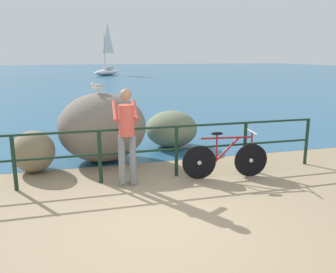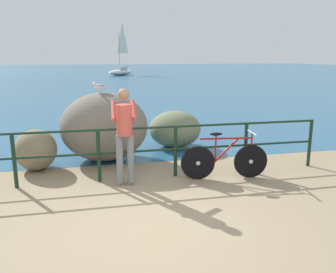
{
  "view_description": "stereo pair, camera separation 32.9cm",
  "coord_description": "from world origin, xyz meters",
  "px_view_note": "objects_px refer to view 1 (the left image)",
  "views": [
    {
      "loc": [
        -1.16,
        -4.4,
        2.34
      ],
      "look_at": [
        0.68,
        2.35,
        0.72
      ],
      "focal_mm": 37.4,
      "sensor_mm": 36.0,
      "label": 1
    },
    {
      "loc": [
        -0.84,
        -4.48,
        2.34
      ],
      "look_at": [
        0.68,
        2.35,
        0.72
      ],
      "focal_mm": 37.4,
      "sensor_mm": 36.0,
      "label": 2
    }
  ],
  "objects_px": {
    "breakwater_boulder_left": "(33,151)",
    "bicycle": "(226,158)",
    "breakwater_boulder_right": "(171,129)",
    "sailboat": "(107,69)",
    "breakwater_boulder_main": "(102,127)",
    "person_at_railing": "(127,133)",
    "seagull": "(97,86)"
  },
  "relations": [
    {
      "from": "bicycle",
      "to": "person_at_railing",
      "type": "bearing_deg",
      "value": -175.36
    },
    {
      "from": "person_at_railing",
      "to": "breakwater_boulder_right",
      "type": "relative_size",
      "value": 1.33
    },
    {
      "from": "breakwater_boulder_right",
      "to": "person_at_railing",
      "type": "bearing_deg",
      "value": -121.54
    },
    {
      "from": "bicycle",
      "to": "person_at_railing",
      "type": "height_order",
      "value": "person_at_railing"
    },
    {
      "from": "breakwater_boulder_main",
      "to": "breakwater_boulder_left",
      "type": "bearing_deg",
      "value": -164.22
    },
    {
      "from": "person_at_railing",
      "to": "seagull",
      "type": "xyz_separation_m",
      "value": [
        -0.36,
        1.73,
        0.69
      ]
    },
    {
      "from": "breakwater_boulder_right",
      "to": "sailboat",
      "type": "distance_m",
      "value": 34.55
    },
    {
      "from": "breakwater_boulder_right",
      "to": "sailboat",
      "type": "height_order",
      "value": "sailboat"
    },
    {
      "from": "bicycle",
      "to": "sailboat",
      "type": "bearing_deg",
      "value": 94.78
    },
    {
      "from": "breakwater_boulder_left",
      "to": "sailboat",
      "type": "relative_size",
      "value": 0.16
    },
    {
      "from": "breakwater_boulder_left",
      "to": "person_at_railing",
      "type": "bearing_deg",
      "value": -37.01
    },
    {
      "from": "breakwater_boulder_right",
      "to": "sailboat",
      "type": "bearing_deg",
      "value": 87.23
    },
    {
      "from": "breakwater_boulder_left",
      "to": "sailboat",
      "type": "bearing_deg",
      "value": 82.11
    },
    {
      "from": "bicycle",
      "to": "sailboat",
      "type": "height_order",
      "value": "sailboat"
    },
    {
      "from": "bicycle",
      "to": "breakwater_boulder_right",
      "type": "relative_size",
      "value": 1.26
    },
    {
      "from": "breakwater_boulder_left",
      "to": "bicycle",
      "type": "bearing_deg",
      "value": -20.75
    },
    {
      "from": "breakwater_boulder_main",
      "to": "breakwater_boulder_right",
      "type": "xyz_separation_m",
      "value": [
        1.83,
        0.8,
        -0.3
      ]
    },
    {
      "from": "person_at_railing",
      "to": "bicycle",
      "type": "bearing_deg",
      "value": -88.91
    },
    {
      "from": "bicycle",
      "to": "breakwater_boulder_main",
      "type": "xyz_separation_m",
      "value": [
        -2.2,
        1.79,
        0.38
      ]
    },
    {
      "from": "breakwater_boulder_main",
      "to": "seagull",
      "type": "xyz_separation_m",
      "value": [
        -0.07,
        0.01,
        0.91
      ]
    },
    {
      "from": "bicycle",
      "to": "breakwater_boulder_main",
      "type": "relative_size",
      "value": 0.86
    },
    {
      "from": "bicycle",
      "to": "breakwater_boulder_right",
      "type": "height_order",
      "value": "breakwater_boulder_right"
    },
    {
      "from": "bicycle",
      "to": "person_at_railing",
      "type": "distance_m",
      "value": 2.0
    },
    {
      "from": "breakwater_boulder_main",
      "to": "seagull",
      "type": "relative_size",
      "value": 5.73
    },
    {
      "from": "person_at_railing",
      "to": "breakwater_boulder_main",
      "type": "distance_m",
      "value": 1.75
    },
    {
      "from": "bicycle",
      "to": "seagull",
      "type": "height_order",
      "value": "seagull"
    },
    {
      "from": "breakwater_boulder_main",
      "to": "breakwater_boulder_left",
      "type": "height_order",
      "value": "breakwater_boulder_main"
    },
    {
      "from": "person_at_railing",
      "to": "breakwater_boulder_main",
      "type": "relative_size",
      "value": 0.91
    },
    {
      "from": "breakwater_boulder_right",
      "to": "seagull",
      "type": "xyz_separation_m",
      "value": [
        -1.9,
        -0.79,
        1.21
      ]
    },
    {
      "from": "bicycle",
      "to": "breakwater_boulder_main",
      "type": "bearing_deg",
      "value": 147.7
    },
    {
      "from": "person_at_railing",
      "to": "breakwater_boulder_left",
      "type": "distance_m",
      "value": 2.24
    },
    {
      "from": "breakwater_boulder_left",
      "to": "breakwater_boulder_right",
      "type": "xyz_separation_m",
      "value": [
        3.28,
        1.21,
        0.05
      ]
    }
  ]
}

